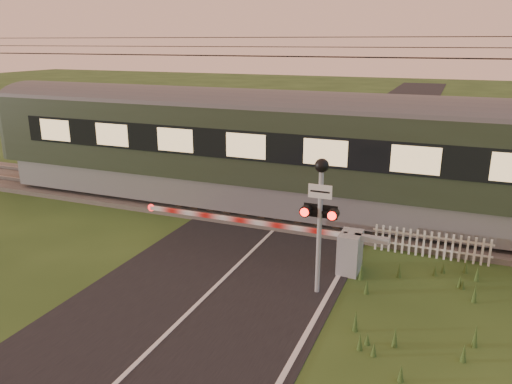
% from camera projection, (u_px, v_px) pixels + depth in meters
% --- Properties ---
extents(ground, '(160.00, 160.00, 0.00)m').
position_uv_depth(ground, '(204.00, 299.00, 12.08)').
color(ground, '#274018').
rests_on(ground, ground).
extents(road, '(6.00, 140.00, 0.03)m').
position_uv_depth(road, '(200.00, 303.00, 11.86)').
color(road, black).
rests_on(road, ground).
extents(track_bed, '(140.00, 3.40, 0.39)m').
position_uv_depth(track_bed, '(289.00, 214.00, 17.82)').
color(track_bed, '#47423D').
rests_on(track_bed, ground).
extents(overhead_wires, '(120.00, 0.62, 0.62)m').
position_uv_depth(overhead_wires, '(293.00, 49.00, 16.18)').
color(overhead_wires, black).
rests_on(overhead_wires, ground).
extents(boom_gate, '(7.35, 0.85, 1.13)m').
position_uv_depth(boom_gate, '(336.00, 248.00, 13.48)').
color(boom_gate, gray).
rests_on(boom_gate, ground).
extents(crossing_signal, '(0.87, 0.35, 3.40)m').
position_uv_depth(crossing_signal, '(320.00, 203.00, 11.71)').
color(crossing_signal, gray).
rests_on(crossing_signal, ground).
extents(picket_fence, '(3.30, 0.07, 0.79)m').
position_uv_depth(picket_fence, '(431.00, 244.00, 14.27)').
color(picket_fence, silver).
rests_on(picket_fence, ground).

